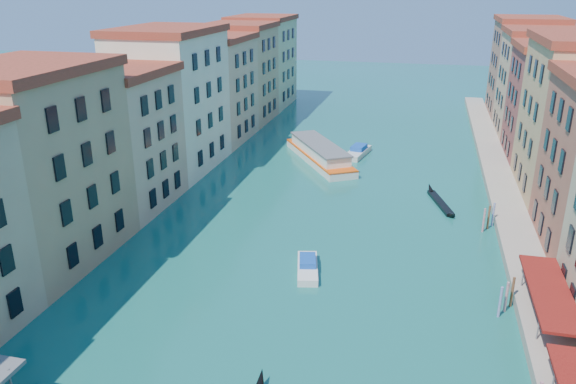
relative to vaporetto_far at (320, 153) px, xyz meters
name	(u,v)px	position (x,y,z in m)	size (l,w,h in m)	color
left_bank_palazzos	(152,114)	(-21.12, -14.58, 8.37)	(12.80, 128.40, 21.00)	#CBB692
quay	(507,205)	(26.88, -14.26, -0.84)	(4.00, 140.00, 1.00)	#A79887
mooring_poles_right	(525,383)	(23.98, -50.46, -0.04)	(1.44, 54.24, 3.20)	#54371D
vaporetto_far	(320,153)	(0.00, 0.00, 0.00)	(14.43, 19.37, 2.97)	silver
gondola_far	(440,202)	(18.66, -14.46, -1.02)	(4.02, 10.75, 1.56)	black
motorboat_mid	(308,266)	(5.76, -36.22, -0.84)	(3.26, 6.50, 1.29)	white
motorboat_far	(358,152)	(5.57, 4.74, -0.71)	(3.87, 8.11, 1.61)	silver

